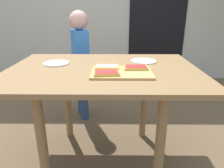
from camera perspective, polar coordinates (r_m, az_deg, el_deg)
The scene contains 10 objects.
ground_plane at distance 1.80m, azimuth -2.10°, elevation -19.97°, with size 16.00×16.00×0.00m, color brown.
house_door at distance 3.54m, azimuth 12.42°, elevation 17.12°, with size 0.90×0.02×2.00m, color black.
dining_table at distance 1.46m, azimuth -2.42°, elevation 0.54°, with size 1.30×0.93×0.77m.
cutting_board at distance 1.31m, azimuth 2.65°, elevation 3.22°, with size 0.38×0.27×0.01m, color tan.
pizza_slice_far_right at distance 1.37m, azimuth 6.54°, elevation 4.54°, with size 0.16×0.10×0.02m.
pizza_slice_near_left at distance 1.24m, azimuth -1.53°, elevation 3.06°, with size 0.16×0.11×0.02m.
pizza_slice_far_left at distance 1.37m, azimuth -1.36°, elevation 4.65°, with size 0.15×0.09×0.02m.
plate_white_right at distance 1.62m, azimuth 8.71°, elevation 6.24°, with size 0.19×0.19×0.01m, color white.
plate_white_left at distance 1.59m, azimuth -15.04°, elevation 5.54°, with size 0.19×0.19×0.01m, color white.
child_left at distance 2.20m, azimuth -8.63°, elevation 7.08°, with size 0.21×0.27×1.14m.
Camera 1 is at (0.07, -1.37, 1.15)m, focal length 33.31 mm.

